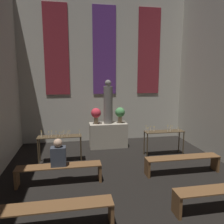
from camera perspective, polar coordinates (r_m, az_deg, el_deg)
wall_back at (r=8.78m, az=-2.06°, el=12.02°), size 6.68×0.16×5.95m
altar at (r=8.14m, az=-1.00°, el=-6.01°), size 1.37×0.59×0.89m
statue at (r=7.90m, az=-1.03°, el=2.28°), size 0.33×0.33×1.58m
flower_vase_left at (r=7.90m, az=-4.20°, el=-0.48°), size 0.36×0.36×0.58m
flower_vase_right at (r=8.04m, az=2.11°, el=-0.28°), size 0.36×0.36×0.58m
candle_rack_left at (r=6.86m, az=-13.52°, el=-7.12°), size 1.31×0.36×1.02m
candle_rack_right at (r=7.44m, az=13.36°, el=-5.78°), size 1.31×0.36×1.02m
pew_third_left at (r=4.22m, az=-14.99°, el=-23.93°), size 2.05×0.36×0.47m
pew_third_right at (r=5.09m, az=27.24°, el=-18.48°), size 2.05×0.36×0.47m
pew_back_left at (r=5.69m, az=-13.59°, el=-14.58°), size 2.05×0.36×0.47m
pew_back_right at (r=6.36m, az=17.92°, el=-12.11°), size 2.05×0.36×0.47m
person_seated at (r=5.53m, az=-13.84°, el=-10.58°), size 0.36×0.24×0.68m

